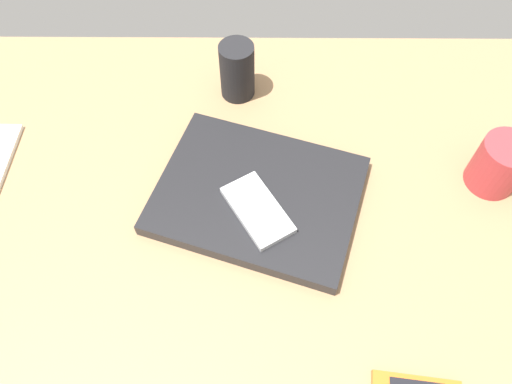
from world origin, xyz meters
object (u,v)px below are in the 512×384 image
at_px(cell_phone_on_laptop, 257,210).
at_px(laptop_closed, 256,195).
at_px(pen_cup, 237,71).
at_px(coffee_mug, 501,165).

bearing_deg(cell_phone_on_laptop, laptop_closed, 92.42).
bearing_deg(pen_cup, laptop_closed, -81.66).
bearing_deg(coffee_mug, cell_phone_on_laptop, -168.86).
xyz_separation_m(laptop_closed, coffee_mug, (0.37, 0.04, 0.03)).
xyz_separation_m(cell_phone_on_laptop, coffee_mug, (0.37, 0.07, 0.02)).
bearing_deg(coffee_mug, pen_cup, 154.86).
xyz_separation_m(cell_phone_on_laptop, pen_cup, (-0.03, 0.26, 0.02)).
height_order(laptop_closed, cell_phone_on_laptop, cell_phone_on_laptop).
distance_m(cell_phone_on_laptop, pen_cup, 0.27).
distance_m(laptop_closed, cell_phone_on_laptop, 0.04).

